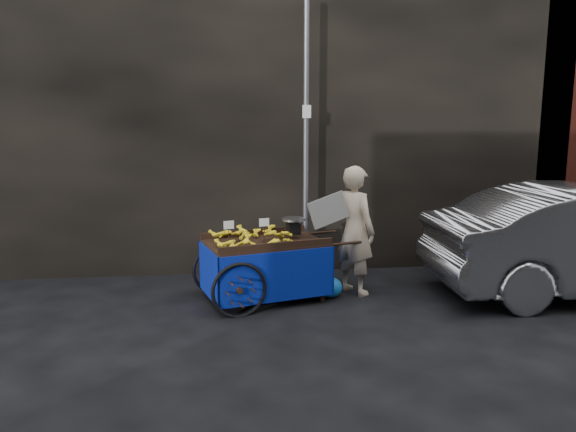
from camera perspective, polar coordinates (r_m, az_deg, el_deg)
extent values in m
plane|color=black|center=(7.11, 0.90, -9.11)|extent=(80.00, 80.00, 0.00)
cube|color=black|center=(9.25, -7.51, 11.05)|extent=(11.00, 2.00, 5.00)
cylinder|color=slate|center=(8.04, 1.84, 7.71)|extent=(0.08, 0.08, 4.00)
cube|color=white|center=(7.99, 1.91, 10.56)|extent=(0.12, 0.02, 0.18)
cube|color=black|center=(7.17, -2.35, -2.85)|extent=(1.65, 1.27, 0.05)
cube|color=black|center=(7.55, -3.45, -1.69)|extent=(1.42, 0.42, 0.09)
cube|color=black|center=(6.76, -1.12, -3.09)|extent=(1.42, 0.42, 0.09)
cube|color=black|center=(7.18, 3.52, -5.87)|extent=(0.06, 0.06, 0.73)
cube|color=black|center=(7.82, 1.20, -4.50)|extent=(0.06, 0.06, 0.73)
cylinder|color=black|center=(7.22, 5.85, -2.80)|extent=(0.45, 0.16, 0.04)
cylinder|color=black|center=(7.86, 3.36, -1.69)|extent=(0.45, 0.16, 0.04)
torus|color=black|center=(6.68, -4.98, -7.55)|extent=(0.67, 0.23, 0.69)
torus|color=black|center=(7.59, -7.19, -5.40)|extent=(0.67, 0.23, 0.69)
cylinder|color=black|center=(7.13, -6.16, -6.40)|extent=(0.32, 1.00, 0.05)
cube|color=#070A82|center=(6.83, -0.99, -6.22)|extent=(1.45, 0.41, 0.62)
cube|color=#070A82|center=(7.67, -3.51, -4.38)|extent=(1.45, 0.41, 0.62)
cube|color=#070A82|center=(7.04, -8.04, -5.80)|extent=(0.27, 0.92, 0.62)
cube|color=#070A82|center=(7.52, 3.01, -4.67)|extent=(0.27, 0.92, 0.62)
cube|color=black|center=(7.33, 0.56, -1.31)|extent=(0.19, 0.17, 0.15)
cylinder|color=silver|center=(7.30, 0.56, -0.33)|extent=(0.38, 0.38, 0.03)
cube|color=white|center=(6.86, -6.04, -0.91)|extent=(0.13, 0.04, 0.10)
cube|color=white|center=(7.00, -2.44, -0.64)|extent=(0.13, 0.04, 0.10)
imported|color=beige|center=(7.46, 6.80, -1.44)|extent=(0.69, 0.75, 1.71)
cube|color=#B3B3AD|center=(7.22, 4.13, 0.60)|extent=(0.58, 0.13, 0.50)
ellipsoid|color=blue|center=(7.39, 4.36, -7.26)|extent=(0.30, 0.24, 0.27)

